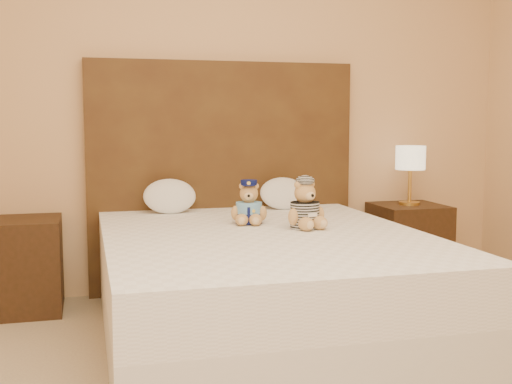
# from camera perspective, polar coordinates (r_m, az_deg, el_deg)

# --- Properties ---
(bed) EXTENTS (1.60, 2.00, 0.55)m
(bed) POSITION_cam_1_polar(r_m,az_deg,el_deg) (3.34, 0.72, -8.29)
(bed) COLOR white
(bed) RESTS_ON ground
(headboard) EXTENTS (1.75, 0.08, 1.50)m
(headboard) POSITION_cam_1_polar(r_m,az_deg,el_deg) (4.22, -2.96, 1.35)
(headboard) COLOR #4F3517
(headboard) RESTS_ON ground
(nightstand_left) EXTENTS (0.45, 0.45, 0.55)m
(nightstand_left) POSITION_cam_1_polar(r_m,az_deg,el_deg) (4.02, -20.10, -6.16)
(nightstand_left) COLOR #382011
(nightstand_left) RESTS_ON ground
(nightstand_right) EXTENTS (0.45, 0.45, 0.55)m
(nightstand_right) POSITION_cam_1_polar(r_m,az_deg,el_deg) (4.53, 13.38, -4.56)
(nightstand_right) COLOR #382011
(nightstand_right) RESTS_ON ground
(lamp) EXTENTS (0.20, 0.20, 0.40)m
(lamp) POSITION_cam_1_polar(r_m,az_deg,el_deg) (4.45, 13.57, 2.71)
(lamp) COLOR gold
(lamp) RESTS_ON nightstand_right
(teddy_police) EXTENTS (0.25, 0.25, 0.24)m
(teddy_police) POSITION_cam_1_polar(r_m,az_deg,el_deg) (3.54, -0.63, -0.91)
(teddy_police) COLOR #AA7942
(teddy_police) RESTS_ON bed
(teddy_prisoner) EXTENTS (0.28, 0.27, 0.26)m
(teddy_prisoner) POSITION_cam_1_polar(r_m,az_deg,el_deg) (3.40, 4.37, -1.07)
(teddy_prisoner) COLOR #AA7942
(teddy_prisoner) RESTS_ON bed
(pillow_left) EXTENTS (0.32, 0.21, 0.23)m
(pillow_left) POSITION_cam_1_polar(r_m,az_deg,el_deg) (3.99, -7.69, -0.22)
(pillow_left) COLOR white
(pillow_left) RESTS_ON bed
(pillow_right) EXTENTS (0.31, 0.20, 0.22)m
(pillow_right) POSITION_cam_1_polar(r_m,az_deg,el_deg) (4.15, 2.46, 0.02)
(pillow_right) COLOR white
(pillow_right) RESTS_ON bed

